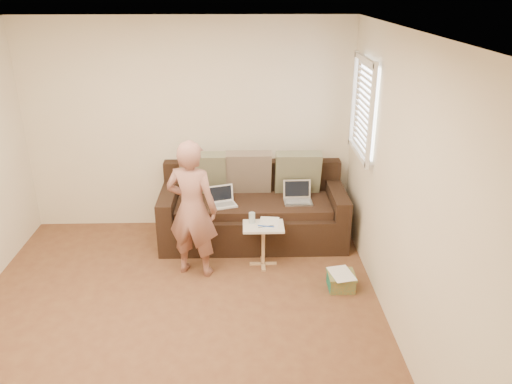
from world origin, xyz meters
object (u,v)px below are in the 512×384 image
at_px(person, 192,209).
at_px(side_table, 263,245).
at_px(sofa, 253,207).
at_px(drinking_glass, 252,218).
at_px(laptop_silver, 298,202).
at_px(laptop_white, 223,206).
at_px(striped_box, 341,281).

relative_size(person, side_table, 3.08).
bearing_deg(sofa, side_table, -81.26).
bearing_deg(sofa, drinking_glass, -92.73).
distance_m(sofa, laptop_silver, 0.55).
bearing_deg(side_table, laptop_white, 133.98).
relative_size(laptop_silver, side_table, 0.67).
relative_size(person, striped_box, 5.40).
bearing_deg(striped_box, laptop_white, 141.97).
relative_size(laptop_silver, drinking_glass, 2.74).
xyz_separation_m(laptop_white, person, (-0.30, -0.60, 0.23)).
xyz_separation_m(person, side_table, (0.75, 0.13, -0.51)).
relative_size(sofa, side_table, 4.49).
bearing_deg(drinking_glass, striped_box, -31.94).
xyz_separation_m(sofa, person, (-0.65, -0.76, 0.33)).
height_order(laptop_silver, laptop_white, laptop_silver).
relative_size(laptop_white, drinking_glass, 2.46).
bearing_deg(striped_box, laptop_silver, 108.75).
bearing_deg(laptop_silver, drinking_glass, -141.30).
xyz_separation_m(sofa, striped_box, (0.88, -1.12, -0.34)).
bearing_deg(drinking_glass, side_table, -28.31).
xyz_separation_m(drinking_glass, striped_box, (0.91, -0.57, -0.46)).
distance_m(sofa, striped_box, 1.47).
height_order(sofa, striped_box, sofa).
distance_m(sofa, laptop_white, 0.40).
height_order(sofa, side_table, sofa).
relative_size(drinking_glass, striped_box, 0.43).
bearing_deg(drinking_glass, laptop_silver, 39.99).
relative_size(laptop_white, side_table, 0.60).
height_order(laptop_white, striped_box, laptop_white).
xyz_separation_m(laptop_white, striped_box, (1.23, -0.96, -0.43)).
xyz_separation_m(sofa, side_table, (0.10, -0.62, -0.18)).
bearing_deg(drinking_glass, sofa, 87.27).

